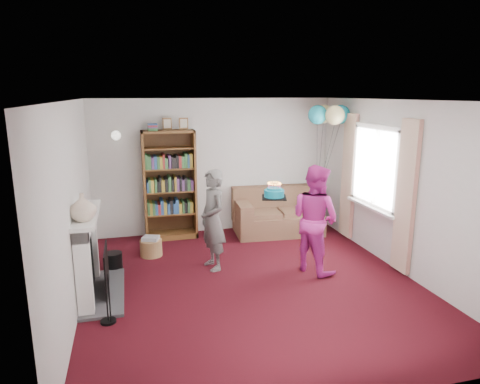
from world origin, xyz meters
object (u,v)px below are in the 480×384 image
object	(u,v)px
person_striped	(213,220)
birthday_cake	(274,193)
person_magenta	(315,219)
sofa	(277,215)
bookcase	(169,186)

from	to	relation	value
person_striped	birthday_cake	size ratio (longest dim) A/B	4.41
person_striped	person_magenta	size ratio (longest dim) A/B	0.95
birthday_cake	person_striped	bearing A→B (deg)	155.30
sofa	person_magenta	size ratio (longest dim) A/B	1.01
person_magenta	person_striped	bearing A→B (deg)	47.02
sofa	birthday_cake	bearing A→B (deg)	-107.10
bookcase	birthday_cake	world-z (taller)	bookcase
bookcase	birthday_cake	xyz separation A→B (m)	(1.29, -2.00, 0.24)
bookcase	person_magenta	world-z (taller)	bookcase
person_striped	person_magenta	distance (m)	1.50
bookcase	sofa	bearing A→B (deg)	-6.79
sofa	person_striped	distance (m)	2.10
sofa	birthday_cake	world-z (taller)	birthday_cake
birthday_cake	sofa	bearing A→B (deg)	68.67
person_striped	birthday_cake	world-z (taller)	person_striped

